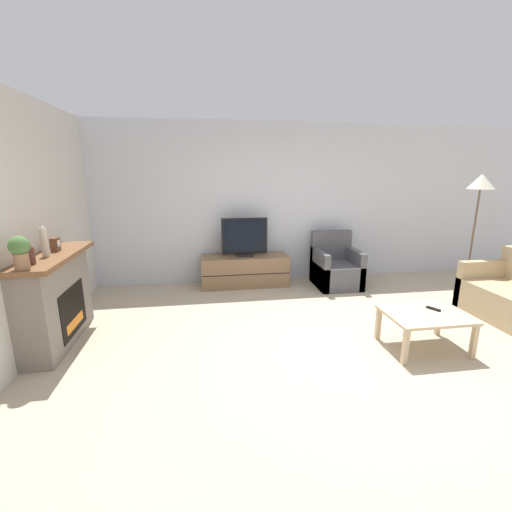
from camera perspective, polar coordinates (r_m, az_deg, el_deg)
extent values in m
plane|color=tan|center=(4.06, 12.90, -14.27)|extent=(24.00, 24.00, 0.00)
cube|color=silver|center=(6.04, 4.81, 8.68)|extent=(12.00, 0.06, 2.70)
cube|color=slate|center=(4.44, -30.37, -6.51)|extent=(0.33, 1.28, 0.98)
cube|color=black|center=(4.42, -28.15, -7.95)|extent=(0.01, 0.70, 0.54)
cube|color=orange|center=(4.48, -27.90, -9.73)|extent=(0.01, 0.49, 0.11)
cube|color=brown|center=(4.30, -30.84, -0.03)|extent=(0.45, 1.40, 0.05)
cylinder|color=#512D23|center=(3.91, -33.40, 0.02)|extent=(0.07, 0.07, 0.16)
sphere|color=#512D23|center=(3.89, -33.57, 1.26)|extent=(0.04, 0.04, 0.04)
cylinder|color=beige|center=(4.17, -31.78, 1.92)|extent=(0.07, 0.07, 0.30)
sphere|color=beige|center=(4.15, -32.05, 3.99)|extent=(0.04, 0.04, 0.04)
cube|color=brown|center=(4.41, -30.45, 1.66)|extent=(0.07, 0.11, 0.15)
cylinder|color=white|center=(4.39, -30.01, 1.82)|extent=(0.00, 0.08, 0.08)
cylinder|color=#936B4C|center=(3.75, -34.47, -0.71)|extent=(0.13, 0.13, 0.15)
sphere|color=#477038|center=(3.73, -34.77, 1.45)|extent=(0.18, 0.18, 0.18)
cube|color=brown|center=(5.81, -1.88, -2.45)|extent=(1.46, 0.48, 0.52)
cube|color=black|center=(5.58, -1.58, -3.15)|extent=(1.43, 0.01, 0.01)
cube|color=black|center=(5.74, -1.90, 0.22)|extent=(0.27, 0.18, 0.04)
cube|color=black|center=(5.68, -1.92, 3.36)|extent=(0.76, 0.03, 0.60)
cube|color=black|center=(5.66, -1.91, 3.33)|extent=(0.70, 0.01, 0.54)
cube|color=#4C4C51|center=(5.95, 13.21, -3.03)|extent=(0.70, 0.76, 0.40)
cube|color=#4C4C51|center=(6.12, 12.38, 1.84)|extent=(0.70, 0.14, 0.50)
cube|color=#4C4C51|center=(5.81, 10.52, -2.12)|extent=(0.10, 0.76, 0.63)
cube|color=#4C4C51|center=(6.03, 15.92, -1.84)|extent=(0.10, 0.76, 0.63)
cube|color=#CCB289|center=(4.16, 26.43, -8.76)|extent=(0.84, 0.63, 0.03)
cube|color=#CCB289|center=(3.83, 23.63, -13.76)|extent=(0.05, 0.05, 0.38)
cube|color=#CCB289|center=(4.27, 32.55, -11.95)|extent=(0.05, 0.05, 0.38)
cube|color=#CCB289|center=(4.26, 19.71, -10.58)|extent=(0.05, 0.05, 0.38)
cube|color=#CCB289|center=(4.65, 28.14, -9.32)|extent=(0.05, 0.05, 0.38)
cube|color=black|center=(4.30, 27.45, -7.81)|extent=(0.11, 0.15, 0.02)
cube|color=tan|center=(5.95, 33.72, -3.73)|extent=(0.83, 0.11, 0.66)
cylinder|color=black|center=(6.41, 31.37, -5.32)|extent=(0.30, 0.30, 0.01)
cylinder|color=brown|center=(6.22, 32.31, 1.86)|extent=(0.03, 0.03, 1.63)
cone|color=beige|center=(6.13, 33.44, 10.33)|extent=(0.37, 0.37, 0.22)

